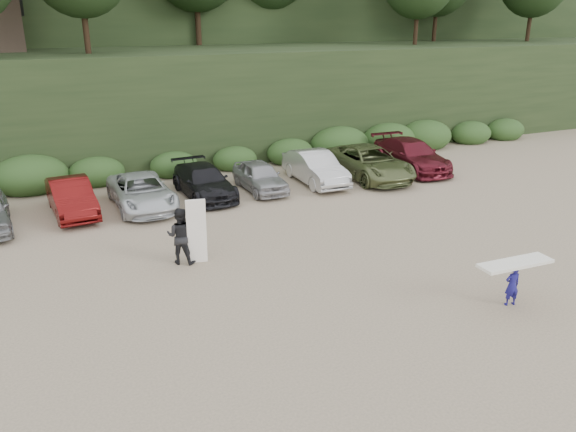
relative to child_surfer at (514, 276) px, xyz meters
name	(u,v)px	position (x,y,z in m)	size (l,w,h in m)	color
ground	(343,282)	(-3.66, 3.26, -0.92)	(120.00, 120.00, 0.00)	tan
parked_cars	(133,191)	(-8.35, 13.29, -0.17)	(34.19, 6.27, 1.61)	#98989C
child_surfer	(514,276)	(0.00, 0.00, 0.00)	(2.28, 0.72, 1.36)	navy
adult_surfer	(182,235)	(-7.84, 6.76, 0.07)	(1.42, 1.12, 2.29)	black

